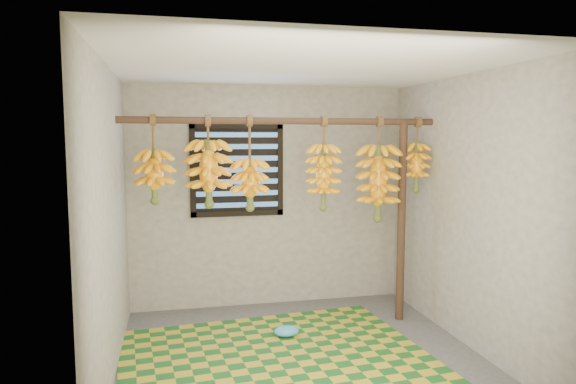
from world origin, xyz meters
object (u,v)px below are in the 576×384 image
object	(u,v)px
support_post	(401,222)
woven_mat	(277,359)
banana_bunch_d	(323,177)
banana_bunch_f	(417,167)
banana_bunch_c	(250,184)
banana_bunch_b	(209,173)
banana_bunch_e	(378,183)
banana_bunch_a	(154,176)
plastic_bag	(287,331)

from	to	relation	value
support_post	woven_mat	bearing A→B (deg)	-154.85
woven_mat	banana_bunch_d	distance (m)	1.72
support_post	banana_bunch_f	world-z (taller)	banana_bunch_f
banana_bunch_c	banana_bunch_d	xyz separation A→B (m)	(0.71, 0.00, 0.05)
banana_bunch_b	banana_bunch_e	bearing A→B (deg)	0.00
banana_bunch_b	banana_bunch_d	bearing A→B (deg)	0.00
support_post	woven_mat	size ratio (longest dim) A/B	0.79
woven_mat	banana_bunch_e	bearing A→B (deg)	29.80
support_post	banana_bunch_c	world-z (taller)	banana_bunch_c
woven_mat	banana_bunch_f	xyz separation A→B (m)	(1.56, 0.66, 1.55)
banana_bunch_a	banana_bunch_b	size ratio (longest dim) A/B	0.95
banana_bunch_b	banana_bunch_f	size ratio (longest dim) A/B	1.11
support_post	banana_bunch_e	size ratio (longest dim) A/B	1.96
banana_bunch_c	banana_bunch_e	xyz separation A→B (m)	(1.27, 0.00, -0.02)
banana_bunch_a	banana_bunch_b	world-z (taller)	same
banana_bunch_a	banana_bunch_f	size ratio (longest dim) A/B	1.05
plastic_bag	woven_mat	bearing A→B (deg)	-112.49
support_post	banana_bunch_a	xyz separation A→B (m)	(-2.39, 0.00, 0.50)
banana_bunch_e	plastic_bag	bearing A→B (deg)	-167.50
banana_bunch_d	plastic_bag	bearing A→B (deg)	-152.32
woven_mat	banana_bunch_e	world-z (taller)	banana_bunch_e
support_post	banana_bunch_e	world-z (taller)	banana_bunch_e
support_post	banana_bunch_f	distance (m)	0.58
woven_mat	banana_bunch_b	bearing A→B (deg)	126.58
woven_mat	plastic_bag	xyz separation A→B (m)	(0.19, 0.45, 0.05)
plastic_bag	banana_bunch_b	bearing A→B (deg)	162.34
banana_bunch_b	banana_bunch_c	xyz separation A→B (m)	(0.38, 0.00, -0.10)
banana_bunch_a	banana_bunch_b	xyz separation A→B (m)	(0.48, 0.00, 0.02)
woven_mat	banana_bunch_e	distance (m)	1.93
banana_bunch_e	banana_bunch_d	bearing A→B (deg)	180.00
banana_bunch_b	banana_bunch_d	distance (m)	1.09
woven_mat	plastic_bag	bearing A→B (deg)	67.51
banana_bunch_b	banana_bunch_d	world-z (taller)	same
banana_bunch_e	support_post	bearing A→B (deg)	0.00
support_post	banana_bunch_f	xyz separation A→B (m)	(0.15, 0.00, 0.56)
banana_bunch_c	woven_mat	bearing A→B (deg)	-80.25
banana_bunch_a	banana_bunch_c	bearing A→B (deg)	0.00
banana_bunch_d	banana_bunch_e	size ratio (longest dim) A/B	0.88
support_post	banana_bunch_d	xyz separation A→B (m)	(-0.82, 0.00, 0.47)
plastic_bag	banana_bunch_b	world-z (taller)	banana_bunch_b
plastic_bag	banana_bunch_c	world-z (taller)	banana_bunch_c
banana_bunch_c	banana_bunch_d	size ratio (longest dim) A/B	0.97
banana_bunch_f	banana_bunch_a	bearing A→B (deg)	180.00
banana_bunch_c	banana_bunch_f	size ratio (longest dim) A/B	1.17
banana_bunch_d	banana_bunch_f	xyz separation A→B (m)	(0.97, 0.00, 0.08)
plastic_bag	banana_bunch_e	distance (m)	1.67
woven_mat	support_post	bearing A→B (deg)	25.15
woven_mat	banana_bunch_f	world-z (taller)	banana_bunch_f
support_post	banana_bunch_d	bearing A→B (deg)	180.00
banana_bunch_a	banana_bunch_e	bearing A→B (deg)	0.00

